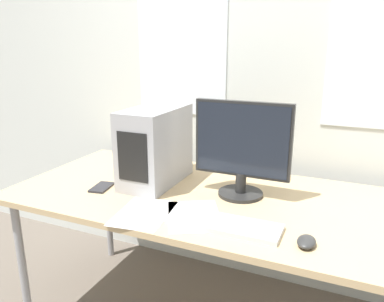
% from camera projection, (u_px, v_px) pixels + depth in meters
% --- Properties ---
extents(wall_back, '(8.00, 0.07, 2.70)m').
position_uv_depth(wall_back, '(275.00, 55.00, 2.02)').
color(wall_back, silver).
rests_on(wall_back, ground_plane).
extents(desk, '(2.20, 0.88, 0.73)m').
position_uv_depth(desk, '(241.00, 209.00, 1.71)').
color(desk, tan).
rests_on(desk, ground_plane).
extents(pc_tower, '(0.22, 0.42, 0.38)m').
position_uv_depth(pc_tower, '(155.00, 146.00, 1.87)').
color(pc_tower, '#9E9EA3').
rests_on(pc_tower, desk).
extents(monitor_main, '(0.44, 0.21, 0.44)m').
position_uv_depth(monitor_main, '(242.00, 148.00, 1.69)').
color(monitor_main, black).
rests_on(monitor_main, desk).
extents(keyboard, '(0.44, 0.15, 0.02)m').
position_uv_depth(keyboard, '(224.00, 224.00, 1.45)').
color(keyboard, silver).
rests_on(keyboard, desk).
extents(mouse, '(0.06, 0.10, 0.03)m').
position_uv_depth(mouse, '(306.00, 242.00, 1.31)').
color(mouse, '#2D2D2D').
rests_on(mouse, desk).
extents(cell_phone, '(0.10, 0.15, 0.01)m').
position_uv_depth(cell_phone, '(102.00, 187.00, 1.83)').
color(cell_phone, '#232328').
rests_on(cell_phone, desk).
extents(paper_sheet_left, '(0.25, 0.32, 0.00)m').
position_uv_depth(paper_sheet_left, '(144.00, 213.00, 1.56)').
color(paper_sheet_left, white).
rests_on(paper_sheet_left, desk).
extents(paper_sheet_front, '(0.32, 0.36, 0.00)m').
position_uv_depth(paper_sheet_front, '(194.00, 216.00, 1.54)').
color(paper_sheet_front, white).
rests_on(paper_sheet_front, desk).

